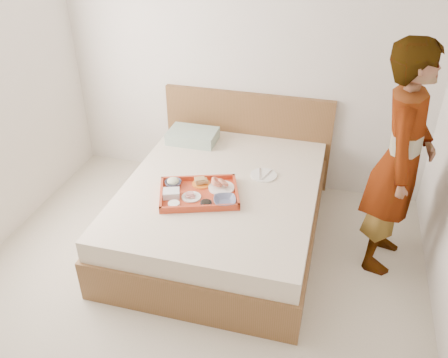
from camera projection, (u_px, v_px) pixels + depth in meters
ground at (178, 320)px, 3.28m from camera, size 3.50×4.00×0.01m
wall_back at (245, 55)px, 4.22m from camera, size 3.50×0.01×2.60m
bed at (221, 210)px, 3.95m from camera, size 1.65×2.00×0.53m
headboard at (247, 138)px, 4.63m from camera, size 1.65×0.06×0.95m
pillow at (193, 136)px, 4.42m from camera, size 0.45×0.31×0.11m
tray at (199, 193)px, 3.65m from camera, size 0.72×0.62×0.06m
prawn_plate at (221, 188)px, 3.72m from camera, size 0.27×0.27×0.01m
navy_bowl_big at (225, 201)px, 3.54m from camera, size 0.22×0.22×0.04m
sauce_dish at (206, 204)px, 3.51m from camera, size 0.11×0.11×0.03m
meat_plate at (191, 197)px, 3.61m from camera, size 0.19×0.19×0.01m
bread_plate at (201, 184)px, 3.77m from camera, size 0.19×0.19×0.01m
salad_bowl at (173, 183)px, 3.75m from camera, size 0.17×0.17×0.04m
plastic_tub at (171, 194)px, 3.61m from camera, size 0.15×0.14×0.06m
cheese_round at (174, 205)px, 3.51m from camera, size 0.11×0.11×0.03m
dinner_plate at (264, 175)px, 3.91m from camera, size 0.25×0.25×0.01m
person at (400, 162)px, 3.37m from camera, size 0.55×0.73×1.81m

